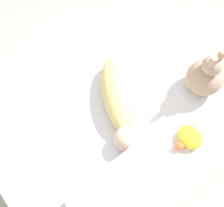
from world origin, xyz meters
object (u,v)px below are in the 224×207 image
bunny_plush (206,76)px  turtle_plush (189,138)px  swaddled_baby (119,100)px  pillow (123,206)px

bunny_plush → turtle_plush: (0.26, 0.18, -0.08)m
swaddled_baby → pillow: 0.52m
pillow → bunny_plush: bunny_plush is taller
swaddled_baby → bunny_plush: size_ratio=1.52×
swaddled_baby → pillow: bearing=-7.5°
swaddled_baby → pillow: (0.30, 0.42, -0.02)m
bunny_plush → turtle_plush: bunny_plush is taller
bunny_plush → turtle_plush: 0.33m
bunny_plush → pillow: bearing=18.0°
turtle_plush → bunny_plush: bearing=-144.9°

